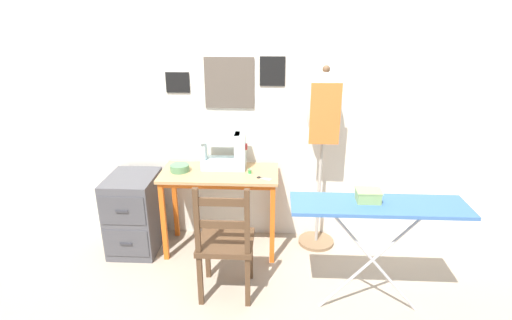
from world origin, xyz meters
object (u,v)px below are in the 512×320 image
Objects in this scene: scissors at (262,178)px; storage_box at (368,196)px; wooden_chair at (225,243)px; ironing_board at (378,210)px; sewing_machine at (226,152)px; fabric_bowl at (180,168)px; thread_spool_near_machine at (250,171)px; dress_form at (323,121)px; filing_cabinet at (135,213)px.

storage_box is (0.72, -0.58, 0.13)m from scissors.
scissors is at bearing 63.75° from wooden_chair.
storage_box is (-0.07, 0.03, 0.09)m from ironing_board.
ironing_board is at bearing -37.01° from sewing_machine.
fabric_bowl reaches higher than thread_spool_near_machine.
scissors is at bearing -35.16° from sewing_machine.
wooden_chair is at bearing 174.97° from storage_box.
sewing_machine is 2.43× the size of storage_box.
fabric_bowl is 1.58m from storage_box.
sewing_machine reaches higher than storage_box.
dress_form is (0.80, 0.03, 0.28)m from sewing_machine.
scissors is 0.69m from dress_form.
thread_spool_near_machine is 0.68m from wooden_chair.
dress_form reaches higher than storage_box.
wooden_chair is (-0.24, -0.49, -0.31)m from scissors.
wooden_chair is at bearing -116.25° from scissors.
fabric_bowl is at bearing 153.93° from ironing_board.
ironing_board is (1.10, -0.83, -0.10)m from sewing_machine.
filing_cabinet is at bearing 159.78° from ironing_board.
fabric_bowl is at bearing 126.64° from wooden_chair.
fabric_bowl is at bearing 177.50° from thread_spool_near_machine.
fabric_bowl is at bearing 3.09° from filing_cabinet.
scissors reaches higher than filing_cabinet.
scissors is at bearing -153.92° from dress_form.
dress_form is (1.19, 0.13, 0.39)m from fabric_bowl.
scissors is at bearing -9.54° from fabric_bowl.
dress_form is (0.60, 0.15, 0.40)m from thread_spool_near_machine.
thread_spool_near_machine is at bearing -165.76° from dress_form.
filing_cabinet is (-1.02, 0.00, -0.42)m from thread_spool_near_machine.
dress_form is 10.07× the size of storage_box.
wooden_chair reaches higher than fabric_bowl.
filing_cabinet is (-0.81, -0.12, -0.54)m from sewing_machine.
dress_form reaches higher than fabric_bowl.
fabric_bowl reaches higher than scissors.
filing_cabinet is (-0.88, 0.59, -0.09)m from wooden_chair.
filing_cabinet is 1.82m from dress_form.
fabric_bowl is (-0.39, -0.10, -0.11)m from sewing_machine.
sewing_machine is at bearing 95.31° from wooden_chair.
storage_box is at bearing 155.04° from ironing_board.
sewing_machine reaches higher than ironing_board.
fabric_bowl is at bearing 153.87° from storage_box.
storage_box reaches higher than fabric_bowl.
wooden_chair is (0.07, -0.71, -0.45)m from sewing_machine.
thread_spool_near_machine is 0.06× the size of filing_cabinet.
thread_spool_near_machine is 1.13m from ironing_board.
ironing_board reaches higher than filing_cabinet.
storage_box is at bearing -74.86° from dress_form.
filing_cabinet is at bearing 179.83° from thread_spool_near_machine.
thread_spool_near_machine reaches higher than scissors.
storage_box is at bearing -26.13° from fabric_bowl.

